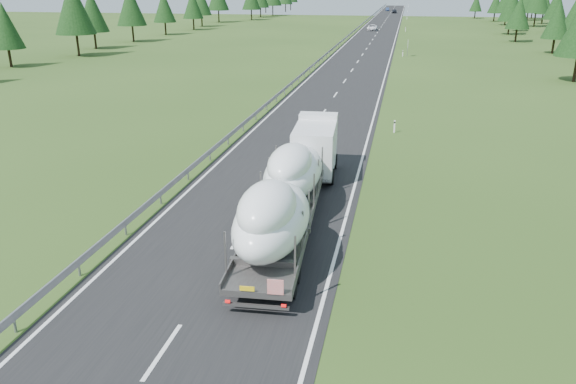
% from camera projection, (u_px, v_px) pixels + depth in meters
% --- Properties ---
extents(ground, '(400.00, 400.00, 0.00)m').
position_uv_depth(ground, '(163.00, 352.00, 17.98)').
color(ground, '#2A4416').
rests_on(ground, ground).
extents(road_surface, '(10.00, 400.00, 0.02)m').
position_uv_depth(road_surface, '(370.00, 43.00, 109.74)').
color(road_surface, black).
rests_on(road_surface, ground).
extents(guardrail, '(0.10, 400.00, 0.76)m').
position_uv_depth(guardrail, '(343.00, 40.00, 110.48)').
color(guardrail, slate).
rests_on(guardrail, ground).
extents(marker_posts, '(0.13, 350.08, 1.00)m').
position_uv_depth(marker_posts, '(406.00, 23.00, 158.81)').
color(marker_posts, silver).
rests_on(marker_posts, ground).
extents(highway_sign, '(0.08, 0.90, 2.60)m').
position_uv_depth(highway_sign, '(408.00, 45.00, 89.40)').
color(highway_sign, slate).
rests_on(highway_sign, ground).
extents(tree_line_left, '(14.48, 273.91, 12.04)m').
position_uv_depth(tree_line_left, '(170.00, 3.00, 123.09)').
color(tree_line_left, black).
rests_on(tree_line_left, ground).
extents(boat_truck, '(3.41, 18.53, 4.00)m').
position_uv_depth(boat_truck, '(291.00, 182.00, 26.89)').
color(boat_truck, white).
rests_on(boat_truck, ground).
extents(distant_van, '(2.38, 5.05, 1.39)m').
position_uv_depth(distant_van, '(372.00, 28.00, 139.27)').
color(distant_van, white).
rests_on(distant_van, ground).
extents(distant_car_dark, '(2.22, 4.73, 1.57)m').
position_uv_depth(distant_car_dark, '(394.00, 11.00, 218.77)').
color(distant_car_dark, black).
rests_on(distant_car_dark, ground).
extents(distant_car_blue, '(1.66, 4.14, 1.34)m').
position_uv_depth(distant_car_blue, '(387.00, 9.00, 236.83)').
color(distant_car_blue, navy).
rests_on(distant_car_blue, ground).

